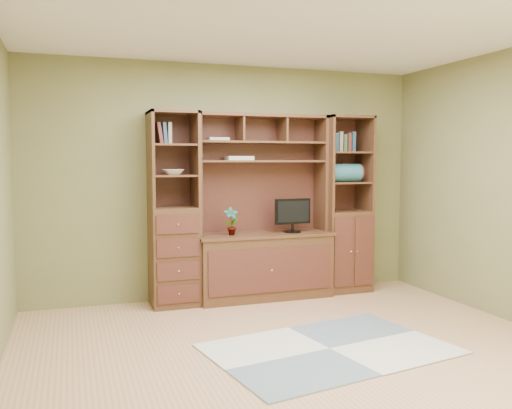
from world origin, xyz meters
name	(u,v)px	position (x,y,z in m)	size (l,w,h in m)	color
room	(301,191)	(0.00, 0.00, 1.30)	(4.60, 4.10, 2.64)	tan
center_hutch	(264,207)	(0.32, 1.73, 1.02)	(1.54, 0.53, 2.05)	#4B2C1A
left_tower	(174,209)	(-0.68, 1.77, 1.02)	(0.50, 0.45, 2.05)	#4B2C1A
right_tower	(345,204)	(1.34, 1.77, 1.02)	(0.55, 0.45, 2.05)	#4B2C1A
rug	(330,349)	(0.26, -0.02, 0.01)	(1.89, 1.26, 0.01)	#9DA3A3
monitor	(293,209)	(0.65, 1.70, 0.99)	(0.43, 0.19, 0.52)	black
orchid	(231,221)	(-0.07, 1.70, 0.88)	(0.16, 0.11, 0.31)	brown
magazines	(239,158)	(0.06, 1.82, 1.56)	(0.29, 0.21, 0.04)	#C0B1A3
bowl	(173,172)	(-0.68, 1.77, 1.42)	(0.23, 0.23, 0.06)	white
blanket_teal	(345,173)	(1.31, 1.73, 1.39)	(0.36, 0.21, 0.21)	#2C6473
blanket_red	(352,173)	(1.48, 1.85, 1.39)	(0.38, 0.21, 0.21)	brown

